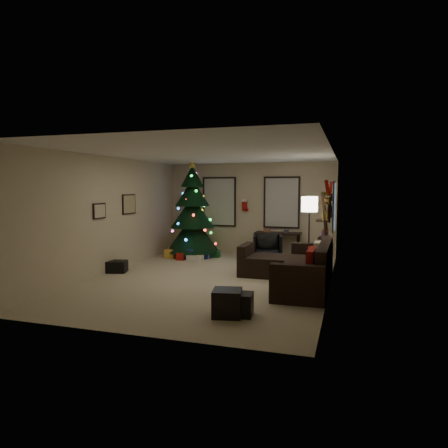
{
  "coord_description": "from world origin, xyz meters",
  "views": [
    {
      "loc": [
        2.85,
        -8.16,
        1.99
      ],
      "look_at": [
        0.1,
        0.6,
        1.15
      ],
      "focal_mm": 32.31,
      "sensor_mm": 36.0,
      "label": 1
    }
  ],
  "objects_px": {
    "desk": "(278,235)",
    "desk_chair": "(267,247)",
    "christmas_tree": "(193,216)",
    "sofa": "(296,269)",
    "bookshelf": "(325,233)"
  },
  "relations": [
    {
      "from": "sofa",
      "to": "desk",
      "type": "xyz_separation_m",
      "value": [
        -0.92,
        3.09,
        0.33
      ]
    },
    {
      "from": "christmas_tree",
      "to": "desk_chair",
      "type": "xyz_separation_m",
      "value": [
        2.19,
        -0.01,
        -0.81
      ]
    },
    {
      "from": "bookshelf",
      "to": "christmas_tree",
      "type": "bearing_deg",
      "value": 166.14
    },
    {
      "from": "christmas_tree",
      "to": "sofa",
      "type": "bearing_deg",
      "value": -36.61
    },
    {
      "from": "desk_chair",
      "to": "bookshelf",
      "type": "height_order",
      "value": "bookshelf"
    },
    {
      "from": "christmas_tree",
      "to": "desk_chair",
      "type": "height_order",
      "value": "christmas_tree"
    },
    {
      "from": "desk_chair",
      "to": "bookshelf",
      "type": "bearing_deg",
      "value": -43.85
    },
    {
      "from": "desk_chair",
      "to": "bookshelf",
      "type": "relative_size",
      "value": 0.38
    },
    {
      "from": "christmas_tree",
      "to": "desk_chair",
      "type": "distance_m",
      "value": 2.34
    },
    {
      "from": "christmas_tree",
      "to": "sofa",
      "type": "height_order",
      "value": "christmas_tree"
    },
    {
      "from": "sofa",
      "to": "bookshelf",
      "type": "xyz_separation_m",
      "value": [
        0.48,
        1.52,
        0.62
      ]
    },
    {
      "from": "desk",
      "to": "desk_chair",
      "type": "bearing_deg",
      "value": -105.3
    },
    {
      "from": "sofa",
      "to": "bookshelf",
      "type": "relative_size",
      "value": 1.53
    },
    {
      "from": "desk",
      "to": "bookshelf",
      "type": "height_order",
      "value": "bookshelf"
    },
    {
      "from": "desk",
      "to": "desk_chair",
      "type": "height_order",
      "value": "desk_chair"
    }
  ]
}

